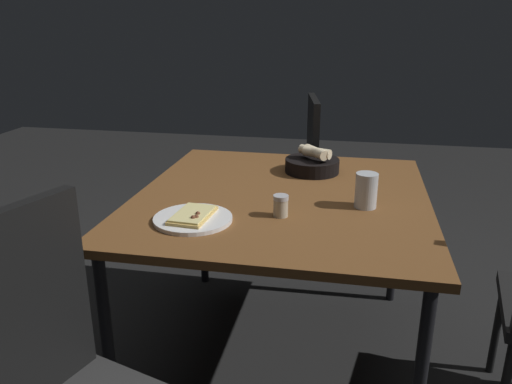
% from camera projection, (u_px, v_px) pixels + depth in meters
% --- Properties ---
extents(ground, '(8.00, 8.00, 0.00)m').
position_uv_depth(ground, '(279.00, 352.00, 2.18)').
color(ground, black).
extents(dining_table, '(1.10, 1.20, 0.72)m').
position_uv_depth(dining_table, '(282.00, 207.00, 1.96)').
color(dining_table, brown).
rests_on(dining_table, ground).
extents(pizza_plate, '(0.26, 0.26, 0.04)m').
position_uv_depth(pizza_plate, '(193.00, 218.00, 1.69)').
color(pizza_plate, white).
rests_on(pizza_plate, dining_table).
extents(bread_basket, '(0.24, 0.24, 0.12)m').
position_uv_depth(bread_basket, '(312.00, 163.00, 2.21)').
color(bread_basket, black).
rests_on(bread_basket, dining_table).
extents(beer_glass, '(0.08, 0.08, 0.13)m').
position_uv_depth(beer_glass, '(366.00, 192.00, 1.80)').
color(beer_glass, silver).
rests_on(beer_glass, dining_table).
extents(pepper_shaker, '(0.05, 0.05, 0.08)m').
position_uv_depth(pepper_shaker, '(281.00, 207.00, 1.72)').
color(pepper_shaker, '#BFB299').
rests_on(pepper_shaker, dining_table).
extents(chair_near, '(0.51, 0.51, 0.93)m').
position_uv_depth(chair_near, '(292.00, 167.00, 2.98)').
color(chair_near, black).
rests_on(chair_near, ground).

